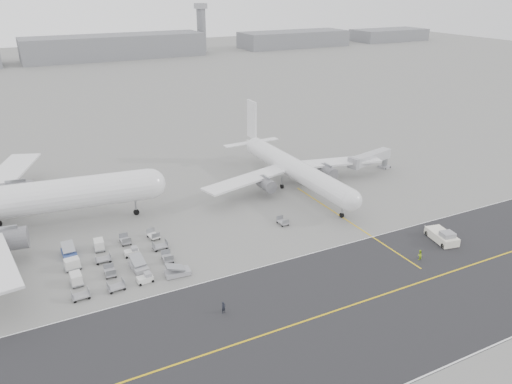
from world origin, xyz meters
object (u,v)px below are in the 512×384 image
control_tower (201,27)px  pushback_tug (442,236)px  ground_crew_b (420,255)px  airliner_b (293,168)px  jet_bridge (370,159)px  ground_crew_a (224,308)px

control_tower → pushback_tug: (-59.53, -274.40, -15.23)m
ground_crew_b → airliner_b: bearing=-98.6°
jet_bridge → ground_crew_a: jet_bridge is taller
pushback_tug → jet_bridge: bearing=83.6°
airliner_b → ground_crew_b: bearing=-87.7°
control_tower → jet_bridge: (-48.72, -239.85, -12.42)m
airliner_b → ground_crew_a: 50.67m
pushback_tug → jet_bridge: 36.31m
airliner_b → jet_bridge: airliner_b is taller
control_tower → pushback_tug: 281.20m
control_tower → pushback_tug: control_tower is taller
control_tower → ground_crew_b: 286.12m
control_tower → ground_crew_b: (-68.10, -277.48, -15.34)m
jet_bridge → ground_crew_b: bearing=-130.2°
control_tower → ground_crew_a: 295.52m
ground_crew_a → ground_crew_b: ground_crew_a is taller
pushback_tug → ground_crew_b: 9.11m
pushback_tug → ground_crew_a: pushback_tug is taller
pushback_tug → ground_crew_a: (-45.02, -1.58, -0.07)m
airliner_b → jet_bridge: 21.89m
control_tower → ground_crew_b: control_tower is taller
ground_crew_a → control_tower: bearing=50.9°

